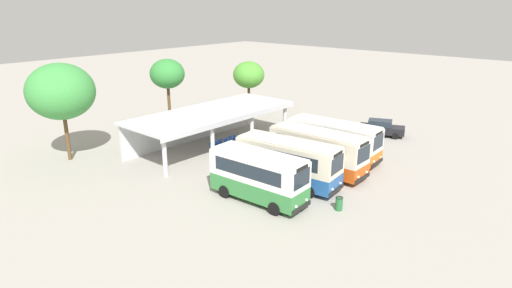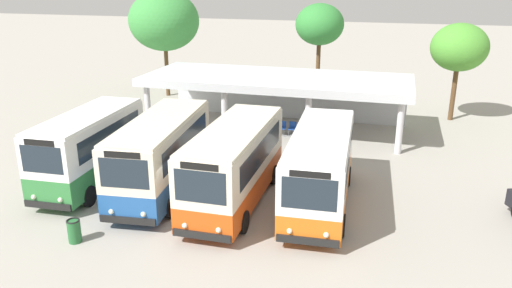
{
  "view_description": "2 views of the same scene",
  "coord_description": "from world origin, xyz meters",
  "views": [
    {
      "loc": [
        -24.88,
        -15.6,
        12.87
      ],
      "look_at": [
        1.19,
        7.24,
        1.55
      ],
      "focal_mm": 30.43,
      "sensor_mm": 36.0,
      "label": 1
    },
    {
      "loc": [
        8.76,
        -16.6,
        9.39
      ],
      "look_at": [
        2.59,
        5.06,
        1.67
      ],
      "focal_mm": 34.9,
      "sensor_mm": 36.0,
      "label": 2
    }
  ],
  "objects": [
    {
      "name": "city_bus_nearest_orange",
      "position": [
        -4.51,
        2.03,
        1.88
      ],
      "size": [
        2.59,
        7.06,
        3.42
      ],
      "color": "black",
      "rests_on": "ground"
    },
    {
      "name": "city_bus_second_in_row",
      "position": [
        -0.99,
        2.22,
        1.87
      ],
      "size": [
        3.18,
        8.08,
        3.39
      ],
      "color": "black",
      "rests_on": "ground"
    },
    {
      "name": "waiting_chair_far_end_seat",
      "position": [
        3.57,
        11.96,
        0.52
      ],
      "size": [
        0.45,
        0.45,
        0.86
      ],
      "color": "slate",
      "rests_on": "ground"
    },
    {
      "name": "litter_bin_apron",
      "position": [
        -2.11,
        -2.83,
        0.46
      ],
      "size": [
        0.49,
        0.49,
        0.9
      ],
      "color": "#266633",
      "rests_on": "ground"
    },
    {
      "name": "waiting_chair_end_by_column",
      "position": [
        0.45,
        11.88,
        0.52
      ],
      "size": [
        0.45,
        0.45,
        0.86
      ],
      "color": "slate",
      "rests_on": "ground"
    },
    {
      "name": "waiting_chair_fourth_seat",
      "position": [
        2.32,
        11.86,
        0.52
      ],
      "size": [
        0.45,
        0.45,
        0.86
      ],
      "color": "slate",
      "rests_on": "ground"
    },
    {
      "name": "waiting_chair_fifth_seat",
      "position": [
        2.94,
        11.91,
        0.52
      ],
      "size": [
        0.45,
        0.45,
        0.86
      ],
      "color": "slate",
      "rests_on": "ground"
    },
    {
      "name": "waiting_chair_second_from_end",
      "position": [
        1.07,
        11.91,
        0.52
      ],
      "size": [
        0.45,
        0.45,
        0.86
      ],
      "color": "slate",
      "rests_on": "ground"
    },
    {
      "name": "roadside_tree_behind_canopy",
      "position": [
        2.94,
        21.06,
        5.8
      ],
      "size": [
        3.6,
        3.6,
        7.37
      ],
      "color": "brown",
      "rests_on": "ground"
    },
    {
      "name": "city_bus_middle_cream",
      "position": [
        2.53,
        1.96,
        1.87
      ],
      "size": [
        2.52,
        8.01,
        3.39
      ],
      "color": "black",
      "rests_on": "ground"
    },
    {
      "name": "roadside_tree_west_of_canopy",
      "position": [
        -9.02,
        19.61,
        5.93
      ],
      "size": [
        5.46,
        5.46,
        8.26
      ],
      "color": "brown",
      "rests_on": "ground"
    },
    {
      "name": "waiting_chair_middle_seat",
      "position": [
        1.7,
        11.97,
        0.52
      ],
      "size": [
        0.45,
        0.45,
        0.86
      ],
      "color": "slate",
      "rests_on": "ground"
    },
    {
      "name": "terminal_canopy",
      "position": [
        1.64,
        13.69,
        2.69
      ],
      "size": [
        16.42,
        6.38,
        3.4
      ],
      "color": "silver",
      "rests_on": "ground"
    },
    {
      "name": "roadside_tree_east_of_canopy",
      "position": [
        12.54,
        18.31,
        4.85
      ],
      "size": [
        3.65,
        3.65,
        6.43
      ],
      "color": "brown",
      "rests_on": "ground"
    },
    {
      "name": "ground_plane",
      "position": [
        0.0,
        0.0,
        0.0
      ],
      "size": [
        180.0,
        180.0,
        0.0
      ],
      "primitive_type": "plane",
      "color": "#A39E93"
    },
    {
      "name": "city_bus_fourth_amber",
      "position": [
        6.04,
        2.68,
        1.81
      ],
      "size": [
        2.8,
        8.18,
        3.26
      ],
      "color": "black",
      "rests_on": "ground"
    }
  ]
}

